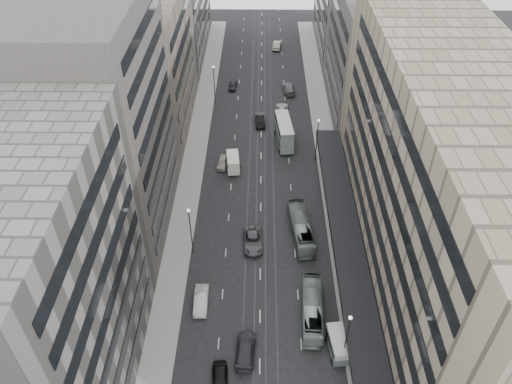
{
  "coord_description": "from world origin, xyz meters",
  "views": [
    {
      "loc": [
        -0.07,
        -37.53,
        52.71
      ],
      "look_at": [
        -0.7,
        17.68,
        6.69
      ],
      "focal_mm": 35.0,
      "sensor_mm": 36.0,
      "label": 1
    }
  ],
  "objects_px": {
    "sedan_0": "(220,380)",
    "sedan_1": "(201,300)",
    "pedestrian": "(357,376)",
    "bus_far": "(301,228)",
    "vw_microbus": "(338,344)",
    "panel_van": "(233,162)",
    "sedan_2": "(253,241)",
    "bus_near": "(312,309)",
    "double_decker": "(284,132)"
  },
  "relations": [
    {
      "from": "sedan_2",
      "to": "vw_microbus",
      "type": "bearing_deg",
      "value": -63.25
    },
    {
      "from": "sedan_0",
      "to": "sedan_2",
      "type": "bearing_deg",
      "value": 76.66
    },
    {
      "from": "double_decker",
      "to": "pedestrian",
      "type": "bearing_deg",
      "value": -87.92
    },
    {
      "from": "sedan_1",
      "to": "sedan_2",
      "type": "relative_size",
      "value": 0.85
    },
    {
      "from": "panel_van",
      "to": "vw_microbus",
      "type": "bearing_deg",
      "value": -74.47
    },
    {
      "from": "pedestrian",
      "to": "sedan_0",
      "type": "bearing_deg",
      "value": -10.95
    },
    {
      "from": "bus_near",
      "to": "sedan_2",
      "type": "height_order",
      "value": "bus_near"
    },
    {
      "from": "vw_microbus",
      "to": "double_decker",
      "type": "bearing_deg",
      "value": 89.07
    },
    {
      "from": "sedan_0",
      "to": "pedestrian",
      "type": "relative_size",
      "value": 2.36
    },
    {
      "from": "bus_near",
      "to": "pedestrian",
      "type": "xyz_separation_m",
      "value": [
        4.39,
        -8.8,
        -0.31
      ]
    },
    {
      "from": "vw_microbus",
      "to": "pedestrian",
      "type": "relative_size",
      "value": 2.49
    },
    {
      "from": "double_decker",
      "to": "bus_near",
      "type": "bearing_deg",
      "value": -92.52
    },
    {
      "from": "panel_van",
      "to": "pedestrian",
      "type": "xyz_separation_m",
      "value": [
        15.74,
        -39.51,
        -0.44
      ]
    },
    {
      "from": "pedestrian",
      "to": "panel_van",
      "type": "bearing_deg",
      "value": -81.02
    },
    {
      "from": "bus_near",
      "to": "sedan_1",
      "type": "height_order",
      "value": "bus_near"
    },
    {
      "from": "sedan_0",
      "to": "sedan_1",
      "type": "height_order",
      "value": "sedan_1"
    },
    {
      "from": "vw_microbus",
      "to": "panel_van",
      "type": "xyz_separation_m",
      "value": [
        -14.04,
        35.64,
        0.18
      ]
    },
    {
      "from": "double_decker",
      "to": "vw_microbus",
      "type": "height_order",
      "value": "double_decker"
    },
    {
      "from": "sedan_2",
      "to": "pedestrian",
      "type": "bearing_deg",
      "value": -64.41
    },
    {
      "from": "bus_far",
      "to": "sedan_2",
      "type": "relative_size",
      "value": 1.87
    },
    {
      "from": "pedestrian",
      "to": "vw_microbus",
      "type": "bearing_deg",
      "value": -78.96
    },
    {
      "from": "sedan_0",
      "to": "sedan_1",
      "type": "xyz_separation_m",
      "value": [
        -3.18,
        10.99,
        0.03
      ]
    },
    {
      "from": "vw_microbus",
      "to": "sedan_2",
      "type": "bearing_deg",
      "value": 113.06
    },
    {
      "from": "bus_near",
      "to": "pedestrian",
      "type": "bearing_deg",
      "value": 119.66
    },
    {
      "from": "bus_far",
      "to": "pedestrian",
      "type": "relative_size",
      "value": 5.53
    },
    {
      "from": "bus_near",
      "to": "sedan_1",
      "type": "xyz_separation_m",
      "value": [
        -14.13,
        1.71,
        -0.62
      ]
    },
    {
      "from": "bus_near",
      "to": "panel_van",
      "type": "bearing_deg",
      "value": -66.57
    },
    {
      "from": "sedan_2",
      "to": "pedestrian",
      "type": "height_order",
      "value": "pedestrian"
    },
    {
      "from": "sedan_1",
      "to": "bus_near",
      "type": "bearing_deg",
      "value": -7.92
    },
    {
      "from": "bus_far",
      "to": "sedan_2",
      "type": "xyz_separation_m",
      "value": [
        -7.03,
        -1.98,
        -0.7
      ]
    },
    {
      "from": "bus_far",
      "to": "vw_microbus",
      "type": "relative_size",
      "value": 2.22
    },
    {
      "from": "sedan_1",
      "to": "double_decker",
      "type": "bearing_deg",
      "value": 71.36
    },
    {
      "from": "double_decker",
      "to": "panel_van",
      "type": "distance_m",
      "value": 12.22
    },
    {
      "from": "bus_near",
      "to": "double_decker",
      "type": "relative_size",
      "value": 1.17
    },
    {
      "from": "double_decker",
      "to": "sedan_2",
      "type": "xyz_separation_m",
      "value": [
        -5.31,
        -26.31,
        -1.74
      ]
    },
    {
      "from": "panel_van",
      "to": "pedestrian",
      "type": "height_order",
      "value": "panel_van"
    },
    {
      "from": "bus_far",
      "to": "sedan_0",
      "type": "relative_size",
      "value": 2.34
    },
    {
      "from": "panel_van",
      "to": "sedan_1",
      "type": "distance_m",
      "value": 29.14
    },
    {
      "from": "vw_microbus",
      "to": "sedan_1",
      "type": "distance_m",
      "value": 18.09
    },
    {
      "from": "bus_far",
      "to": "sedan_2",
      "type": "height_order",
      "value": "bus_far"
    },
    {
      "from": "bus_near",
      "to": "bus_far",
      "type": "xyz_separation_m",
      "value": [
        -0.6,
        14.54,
        0.07
      ]
    },
    {
      "from": "sedan_2",
      "to": "sedan_1",
      "type": "bearing_deg",
      "value": -124.72
    },
    {
      "from": "bus_near",
      "to": "sedan_0",
      "type": "distance_m",
      "value": 14.37
    },
    {
      "from": "sedan_1",
      "to": "sedan_2",
      "type": "bearing_deg",
      "value": 58.03
    },
    {
      "from": "double_decker",
      "to": "sedan_1",
      "type": "bearing_deg",
      "value": -113.57
    },
    {
      "from": "bus_near",
      "to": "vw_microbus",
      "type": "distance_m",
      "value": 5.62
    },
    {
      "from": "bus_far",
      "to": "panel_van",
      "type": "height_order",
      "value": "bus_far"
    },
    {
      "from": "sedan_0",
      "to": "sedan_2",
      "type": "height_order",
      "value": "sedan_2"
    },
    {
      "from": "sedan_0",
      "to": "sedan_2",
      "type": "relative_size",
      "value": 0.8
    },
    {
      "from": "bus_far",
      "to": "pedestrian",
      "type": "height_order",
      "value": "bus_far"
    }
  ]
}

